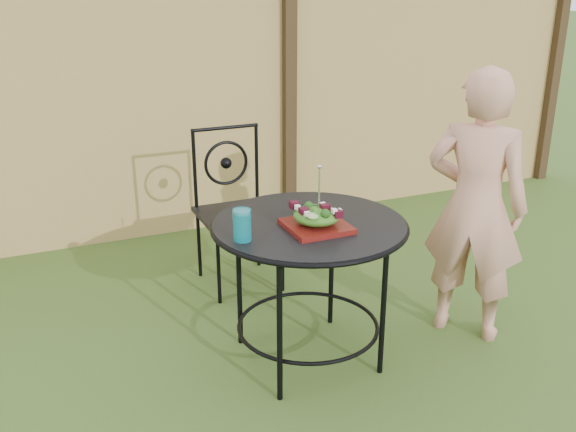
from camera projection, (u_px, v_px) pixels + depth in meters
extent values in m
plane|color=#2A4616|center=(215.00, 414.00, 2.80)|extent=(60.00, 60.00, 0.00)
cube|color=tan|center=(112.00, 116.00, 4.37)|extent=(8.00, 0.05, 1.80)
cube|color=black|center=(289.00, 97.00, 4.80)|extent=(0.09, 0.09, 1.90)
cube|color=black|center=(553.00, 77.00, 5.78)|extent=(0.09, 0.09, 1.90)
cylinder|color=black|center=(309.00, 224.00, 2.97)|extent=(0.90, 0.90, 0.02)
torus|color=black|center=(309.00, 225.00, 2.97)|extent=(0.92, 0.92, 0.02)
torus|color=black|center=(308.00, 325.00, 3.16)|extent=(0.70, 0.70, 0.02)
cylinder|color=black|center=(332.00, 264.00, 3.42)|extent=(0.03, 0.03, 0.71)
cylinder|color=black|center=(239.00, 281.00, 3.23)|extent=(0.03, 0.03, 0.71)
cylinder|color=black|center=(280.00, 330.00, 2.78)|extent=(0.03, 0.03, 0.71)
cylinder|color=black|center=(383.00, 307.00, 2.97)|extent=(0.03, 0.03, 0.71)
cube|color=black|center=(239.00, 215.00, 3.84)|extent=(0.46, 0.46, 0.03)
cylinder|color=black|center=(225.00, 128.00, 3.85)|extent=(0.42, 0.02, 0.02)
torus|color=black|center=(226.00, 163.00, 3.93)|extent=(0.28, 0.02, 0.28)
cylinder|color=black|center=(219.00, 269.00, 3.68)|extent=(0.02, 0.02, 0.44)
cylinder|color=black|center=(283.00, 257.00, 3.83)|extent=(0.02, 0.02, 0.44)
cylinder|color=black|center=(199.00, 244.00, 4.02)|extent=(0.02, 0.02, 0.44)
cylinder|color=black|center=(258.00, 234.00, 4.17)|extent=(0.02, 0.02, 0.44)
cylinder|color=black|center=(195.00, 170.00, 3.86)|extent=(0.02, 0.02, 0.50)
cylinder|color=black|center=(257.00, 163.00, 4.01)|extent=(0.02, 0.02, 0.50)
imported|color=tan|center=(475.00, 207.00, 3.23)|extent=(0.59, 0.61, 1.41)
cube|color=#410D09|center=(316.00, 226.00, 2.89)|extent=(0.27, 0.27, 0.02)
ellipsoid|color=#235614|center=(317.00, 215.00, 2.87)|extent=(0.21, 0.21, 0.08)
cylinder|color=silver|center=(319.00, 187.00, 2.83)|extent=(0.01, 0.01, 0.18)
cylinder|color=#0B7584|center=(242.00, 225.00, 2.74)|extent=(0.08, 0.08, 0.14)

